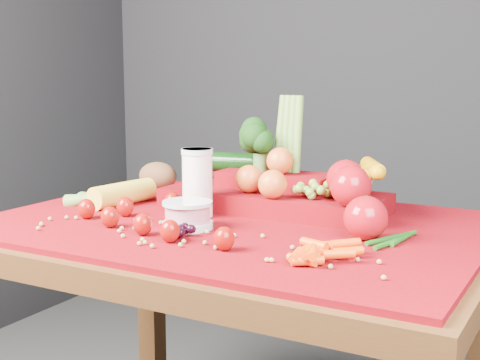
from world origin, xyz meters
The scene contains 12 objects.
table centered at (0.00, 0.00, 0.66)m, with size 1.10×0.80×0.75m.
red_cloth centered at (0.00, 0.00, 0.76)m, with size 1.05×0.75×0.01m, color #75030A.
milk_glass centered at (-0.10, 0.00, 0.84)m, with size 0.07×0.07×0.15m.
yogurt_bowl centered at (-0.05, -0.11, 0.79)m, with size 0.11×0.11×0.06m.
strawberry_scatter centered at (-0.16, -0.13, 0.79)m, with size 0.48×0.28×0.05m.
dark_grape_cluster centered at (-0.03, -0.18, 0.78)m, with size 0.06×0.05×0.03m, color black, non-canonical shape.
soybean_scatter centered at (0.00, -0.20, 0.77)m, with size 0.84×0.24×0.01m, color #AE874B, non-canonical shape.
corn_ear centered at (-0.36, -0.01, 0.78)m, with size 0.20×0.24×0.06m.
potato centered at (-0.38, 0.23, 0.80)m, with size 0.11×0.08×0.08m, color brown.
baby_carrot_pile centered at (0.29, -0.19, 0.78)m, with size 0.17×0.17×0.03m, color #E94708, non-canonical shape.
green_bean_pile centered at (0.35, -0.01, 0.77)m, with size 0.14×0.12×0.01m, color #164F12, non-canonical shape.
produce_mound centered at (0.06, 0.15, 0.82)m, with size 0.62×0.37×0.27m.
Camera 1 is at (0.70, -1.24, 1.09)m, focal length 50.00 mm.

